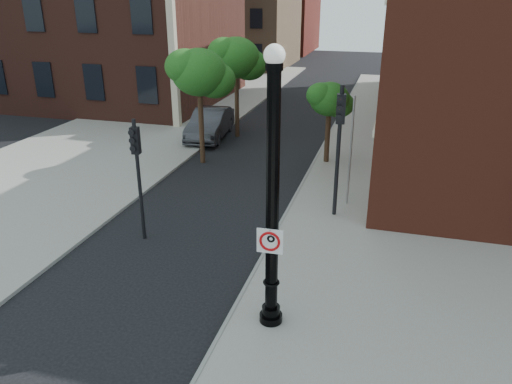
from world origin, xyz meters
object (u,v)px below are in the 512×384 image
(no_parking_sign, at_px, (270,241))
(traffic_signal_right, at_px, (339,131))
(traffic_signal_left, at_px, (137,160))
(parked_car, at_px, (210,124))
(lamppost, at_px, (272,210))

(no_parking_sign, height_order, traffic_signal_right, traffic_signal_right)
(traffic_signal_left, bearing_deg, parked_car, 93.43)
(lamppost, bearing_deg, traffic_signal_left, 147.43)
(no_parking_sign, xyz_separation_m, traffic_signal_left, (-5.27, 3.54, 0.32))
(traffic_signal_left, relative_size, traffic_signal_right, 0.85)
(lamppost, distance_m, parked_car, 17.34)
(lamppost, relative_size, traffic_signal_right, 1.40)
(lamppost, xyz_separation_m, traffic_signal_right, (0.67, 6.81, 0.13))
(parked_car, xyz_separation_m, traffic_signal_right, (8.13, -8.67, 2.45))
(traffic_signal_right, bearing_deg, parked_car, 124.77)
(traffic_signal_left, distance_m, traffic_signal_right, 6.89)
(no_parking_sign, distance_m, traffic_signal_left, 6.36)
(lamppost, bearing_deg, parked_car, 115.72)
(lamppost, distance_m, traffic_signal_right, 6.84)
(parked_car, relative_size, traffic_signal_right, 1.03)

